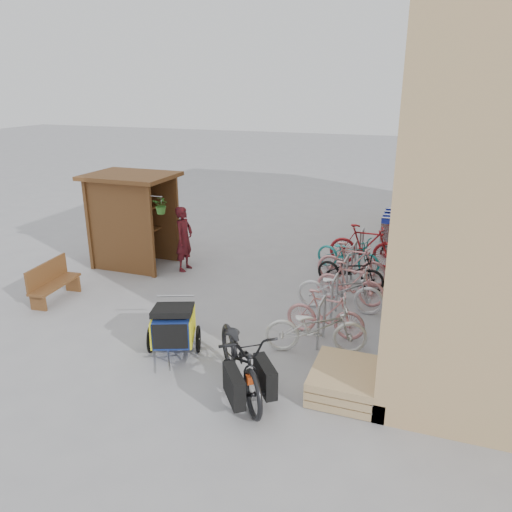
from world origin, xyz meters
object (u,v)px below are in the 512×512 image
(bench, at_px, (52,281))
(cargo_bike, at_px, (241,357))
(bike_0, at_px, (316,328))
(person_kiosk, at_px, (184,239))
(bike_3, at_px, (350,283))
(bike_6, at_px, (348,254))
(kiosk, at_px, (129,207))
(bike_5, at_px, (352,264))
(pallet_stack, at_px, (345,381))
(bike_2, at_px, (340,289))
(bike_7, at_px, (365,246))
(shopping_carts, at_px, (395,225))
(bike_4, at_px, (351,270))
(child_trailer, at_px, (173,325))
(bike_1, at_px, (325,314))

(bench, distance_m, cargo_bike, 5.44)
(bench, distance_m, bike_0, 5.96)
(person_kiosk, xyz_separation_m, bike_0, (4.11, -2.93, -0.35))
(bike_3, bearing_deg, person_kiosk, 90.54)
(person_kiosk, bearing_deg, bike_6, -68.68)
(kiosk, relative_size, bike_5, 1.48)
(pallet_stack, relative_size, bike_3, 0.78)
(pallet_stack, xyz_separation_m, bike_6, (-0.90, 5.33, 0.24))
(bike_5, bearing_deg, bike_2, -174.18)
(kiosk, relative_size, bike_3, 1.63)
(pallet_stack, distance_m, bike_7, 5.87)
(shopping_carts, xyz_separation_m, person_kiosk, (-4.82, -3.86, 0.18))
(pallet_stack, bearing_deg, shopping_carts, 90.00)
(bike_4, xyz_separation_m, bike_5, (-0.01, 0.24, 0.07))
(child_trailer, height_order, bike_6, bike_6)
(pallet_stack, xyz_separation_m, bike_3, (-0.51, 3.39, 0.25))
(kiosk, distance_m, bike_6, 5.68)
(child_trailer, relative_size, bike_5, 0.92)
(kiosk, relative_size, bike_6, 1.46)
(kiosk, relative_size, bike_7, 1.36)
(person_kiosk, xyz_separation_m, bike_6, (3.93, 1.33, -0.38))
(child_trailer, xyz_separation_m, bike_0, (2.38, 0.82, -0.03))
(child_trailer, bearing_deg, cargo_bike, -46.18)
(shopping_carts, height_order, person_kiosk, person_kiosk)
(pallet_stack, height_order, shopping_carts, shopping_carts)
(cargo_bike, distance_m, bike_7, 6.37)
(cargo_bike, height_order, bike_7, cargo_bike)
(bike_0, bearing_deg, bench, 71.43)
(bike_2, relative_size, bike_6, 1.05)
(bench, relative_size, cargo_bike, 0.63)
(pallet_stack, distance_m, bench, 6.80)
(pallet_stack, distance_m, bike_0, 1.32)
(bike_2, bearing_deg, bike_1, 175.69)
(kiosk, xyz_separation_m, bike_2, (5.63, -0.95, -1.08))
(person_kiosk, height_order, bike_4, person_kiosk)
(bike_1, bearing_deg, bike_0, -179.68)
(bench, bearing_deg, bike_3, 13.00)
(pallet_stack, relative_size, bike_7, 0.65)
(person_kiosk, xyz_separation_m, bike_2, (4.18, -1.08, -0.35))
(bike_0, relative_size, bike_7, 0.98)
(kiosk, height_order, bike_4, kiosk)
(cargo_bike, relative_size, bike_4, 1.35)
(child_trailer, relative_size, cargo_bike, 0.70)
(pallet_stack, relative_size, bike_6, 0.70)
(bike_4, bearing_deg, child_trailer, 160.94)
(pallet_stack, height_order, bike_2, bike_2)
(kiosk, relative_size, bike_4, 1.52)
(child_trailer, relative_size, bike_6, 0.91)
(bike_2, relative_size, bike_7, 0.98)
(bike_2, bearing_deg, bike_7, -3.52)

